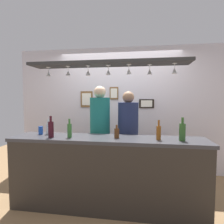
% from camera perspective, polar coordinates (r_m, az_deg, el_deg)
% --- Properties ---
extents(ground_plane, '(8.00, 8.00, 0.00)m').
position_cam_1_polar(ground_plane, '(3.32, -0.29, -23.57)').
color(ground_plane, olive).
extents(back_wall, '(4.40, 0.06, 2.60)m').
position_cam_1_polar(back_wall, '(4.04, 2.19, 0.64)').
color(back_wall, silver).
rests_on(back_wall, ground_plane).
extents(bar_counter, '(2.70, 0.55, 1.00)m').
position_cam_1_polar(bar_counter, '(2.59, -2.13, -15.36)').
color(bar_counter, '#38383D').
rests_on(bar_counter, ground_plane).
extents(overhead_glass_rack, '(2.20, 0.36, 0.04)m').
position_cam_1_polar(overhead_glass_rack, '(2.69, -1.35, 14.32)').
color(overhead_glass_rack, black).
extents(hanging_wineglass_far_left, '(0.07, 0.07, 0.13)m').
position_cam_1_polar(hanging_wineglass_far_left, '(2.99, -18.53, 10.91)').
color(hanging_wineglass_far_left, silver).
rests_on(hanging_wineglass_far_left, overhead_glass_rack).
extents(hanging_wineglass_left, '(0.07, 0.07, 0.13)m').
position_cam_1_polar(hanging_wineglass_left, '(2.83, -13.04, 11.42)').
color(hanging_wineglass_left, silver).
rests_on(hanging_wineglass_left, overhead_glass_rack).
extents(hanging_wineglass_center_left, '(0.07, 0.07, 0.13)m').
position_cam_1_polar(hanging_wineglass_center_left, '(2.74, -7.20, 11.74)').
color(hanging_wineglass_center_left, silver).
rests_on(hanging_wineglass_center_left, overhead_glass_rack).
extents(hanging_wineglass_center, '(0.07, 0.07, 0.13)m').
position_cam_1_polar(hanging_wineglass_center, '(2.67, -1.11, 11.97)').
color(hanging_wineglass_center, silver).
rests_on(hanging_wineglass_center, overhead_glass_rack).
extents(hanging_wineglass_center_right, '(0.07, 0.07, 0.13)m').
position_cam_1_polar(hanging_wineglass_center_right, '(2.61, 5.09, 12.14)').
color(hanging_wineglass_center_right, silver).
rests_on(hanging_wineglass_center_right, overhead_glass_rack).
extents(hanging_wineglass_right, '(0.07, 0.07, 0.13)m').
position_cam_1_polar(hanging_wineglass_right, '(2.67, 11.21, 11.89)').
color(hanging_wineglass_right, silver).
rests_on(hanging_wineglass_right, overhead_glass_rack).
extents(hanging_wineglass_far_right, '(0.07, 0.07, 0.13)m').
position_cam_1_polar(hanging_wineglass_far_right, '(2.66, 18.25, 11.80)').
color(hanging_wineglass_far_right, silver).
rests_on(hanging_wineglass_far_right, overhead_glass_rack).
extents(person_middle_teal_shirt, '(0.34, 0.34, 1.75)m').
position_cam_1_polar(person_middle_teal_shirt, '(3.28, -3.62, -4.36)').
color(person_middle_teal_shirt, '#2D334C').
rests_on(person_middle_teal_shirt, ground_plane).
extents(person_right_navy_shirt, '(0.34, 0.34, 1.66)m').
position_cam_1_polar(person_right_navy_shirt, '(3.22, 4.85, -5.60)').
color(person_right_navy_shirt, '#2D334C').
rests_on(person_right_navy_shirt, ground_plane).
extents(bottle_wine_dark_red, '(0.08, 0.08, 0.30)m').
position_cam_1_polar(bottle_wine_dark_red, '(2.78, -17.85, -4.86)').
color(bottle_wine_dark_red, '#380F19').
rests_on(bottle_wine_dark_red, bar_counter).
extents(bottle_beer_green_import, '(0.06, 0.06, 0.26)m').
position_cam_1_polar(bottle_beer_green_import, '(2.70, -12.63, -5.32)').
color(bottle_beer_green_import, '#336B2D').
rests_on(bottle_beer_green_import, bar_counter).
extents(bottle_beer_amber_tall, '(0.06, 0.06, 0.26)m').
position_cam_1_polar(bottle_beer_amber_tall, '(2.56, 13.81, -5.91)').
color(bottle_beer_amber_tall, brown).
rests_on(bottle_beer_amber_tall, bar_counter).
extents(bottle_soda_clear, '(0.06, 0.06, 0.23)m').
position_cam_1_polar(bottle_soda_clear, '(3.04, -18.56, -4.60)').
color(bottle_soda_clear, silver).
rests_on(bottle_soda_clear, bar_counter).
extents(bottle_champagne_green, '(0.08, 0.08, 0.30)m').
position_cam_1_polar(bottle_champagne_green, '(2.59, 20.35, -5.53)').
color(bottle_champagne_green, '#2D5623').
rests_on(bottle_champagne_green, bar_counter).
extents(bottle_beer_brown_stubby, '(0.07, 0.07, 0.18)m').
position_cam_1_polar(bottle_beer_brown_stubby, '(2.61, 1.43, -6.29)').
color(bottle_beer_brown_stubby, '#512D14').
rests_on(bottle_beer_brown_stubby, bar_counter).
extents(drink_can, '(0.07, 0.07, 0.12)m').
position_cam_1_polar(drink_can, '(3.07, -20.59, -5.16)').
color(drink_can, '#1E4CB2').
rests_on(drink_can, bar_counter).
extents(picture_frame_lower_pair, '(0.30, 0.02, 0.18)m').
position_cam_1_polar(picture_frame_lower_pair, '(3.96, 10.32, 2.49)').
color(picture_frame_lower_pair, black).
rests_on(picture_frame_lower_pair, back_wall).
extents(picture_frame_crest, '(0.18, 0.02, 0.26)m').
position_cam_1_polar(picture_frame_crest, '(4.00, 0.59, 5.66)').
color(picture_frame_crest, brown).
rests_on(picture_frame_crest, back_wall).
extents(picture_frame_caricature, '(0.26, 0.02, 0.34)m').
position_cam_1_polar(picture_frame_caricature, '(4.13, -7.63, 3.83)').
color(picture_frame_caricature, brown).
rests_on(picture_frame_caricature, back_wall).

